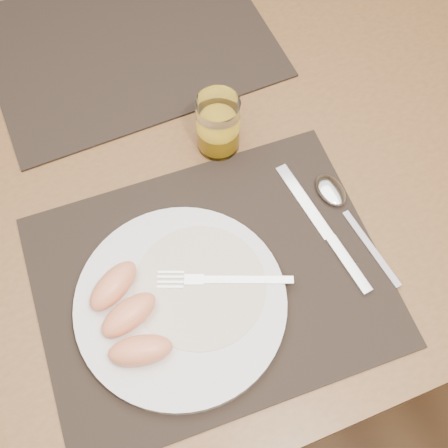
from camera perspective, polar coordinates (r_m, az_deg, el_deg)
ground at (r=1.52m, az=-3.29°, el=-8.34°), size 5.00×5.00×0.00m
table at (r=0.91m, az=-5.44°, el=4.72°), size 1.40×0.90×0.75m
placemat_near at (r=0.74m, az=-1.34°, el=-5.75°), size 0.46×0.37×0.00m
placemat_far at (r=0.98m, az=-9.68°, el=17.75°), size 0.46×0.36×0.00m
plate at (r=0.72m, az=-4.41°, el=-8.05°), size 0.27×0.27×0.02m
plate_dressing at (r=0.72m, az=-2.48°, el=-6.30°), size 0.17×0.17×0.00m
fork at (r=0.72m, az=-1.14°, el=-5.69°), size 0.17×0.08×0.00m
knife at (r=0.77m, az=10.67°, el=-1.34°), size 0.04×0.22×0.01m
spoon at (r=0.80m, az=11.35°, el=2.56°), size 0.04×0.19×0.01m
juice_glass at (r=0.81m, az=-0.60°, el=9.85°), size 0.06×0.06×0.09m
grapefruit_wedges at (r=0.70m, az=-9.81°, el=-9.23°), size 0.09×0.15×0.03m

